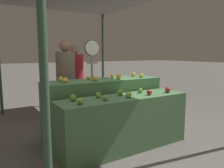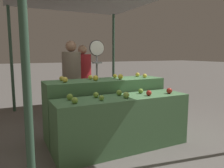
{
  "view_description": "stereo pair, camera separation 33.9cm",
  "coord_description": "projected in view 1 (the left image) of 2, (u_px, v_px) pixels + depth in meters",
  "views": [
    {
      "loc": [
        -1.81,
        -2.55,
        1.41
      ],
      "look_at": [
        -0.03,
        0.3,
        0.93
      ],
      "focal_mm": 35.0,
      "sensor_mm": 36.0,
      "label": 1
    },
    {
      "loc": [
        -1.51,
        -2.71,
        1.41
      ],
      "look_at": [
        -0.03,
        0.3,
        0.93
      ],
      "focal_mm": 35.0,
      "sensor_mm": 36.0,
      "label": 2
    }
  ],
  "objects": [
    {
      "name": "apple_front_6",
      "position": [
        98.0,
        95.0,
        3.06
      ],
      "size": [
        0.08,
        0.08,
        0.08
      ],
      "primitive_type": "sphere",
      "color": "#7AA338",
      "rests_on": "display_counter_front"
    },
    {
      "name": "apple_back_1",
      "position": [
        95.0,
        78.0,
        3.43
      ],
      "size": [
        0.09,
        0.09,
        0.09
      ],
      "primitive_type": "sphere",
      "color": "gold",
      "rests_on": "display_counter_back"
    },
    {
      "name": "display_counter_back",
      "position": [
        104.0,
        108.0,
        3.72
      ],
      "size": [
        2.02,
        0.55,
        0.97
      ],
      "primitive_type": "cube",
      "color": "#4C7A4C",
      "rests_on": "ground_plane"
    },
    {
      "name": "apple_front_5",
      "position": [
        73.0,
        98.0,
        2.86
      ],
      "size": [
        0.09,
        0.09,
        0.09
      ],
      "primitive_type": "sphere",
      "color": "#7AA338",
      "rests_on": "display_counter_front"
    },
    {
      "name": "apple_front_4",
      "position": [
        168.0,
        90.0,
        3.48
      ],
      "size": [
        0.09,
        0.09,
        0.09
      ],
      "primitive_type": "sphere",
      "color": "#AD281E",
      "rests_on": "display_counter_front"
    },
    {
      "name": "apple_back_5",
      "position": [
        89.0,
        77.0,
        3.6
      ],
      "size": [
        0.07,
        0.07,
        0.07
      ],
      "primitive_type": "sphere",
      "color": "yellow",
      "rests_on": "display_counter_back"
    },
    {
      "name": "apple_back_7",
      "position": [
        133.0,
        74.0,
        4.11
      ],
      "size": [
        0.08,
        0.08,
        0.08
      ],
      "primitive_type": "sphere",
      "color": "gold",
      "rests_on": "display_counter_back"
    },
    {
      "name": "apple_front_7",
      "position": [
        120.0,
        93.0,
        3.25
      ],
      "size": [
        0.09,
        0.09,
        0.09
      ],
      "primitive_type": "sphere",
      "color": "#7AA338",
      "rests_on": "display_counter_front"
    },
    {
      "name": "apple_back_2",
      "position": [
        119.0,
        77.0,
        3.68
      ],
      "size": [
        0.09,
        0.09,
        0.09
      ],
      "primitive_type": "sphere",
      "color": "gold",
      "rests_on": "display_counter_back"
    },
    {
      "name": "display_counter_front",
      "position": [
        124.0,
        122.0,
        3.23
      ],
      "size": [
        2.02,
        0.55,
        0.78
      ],
      "primitive_type": "cube",
      "color": "#4C7A4C",
      "rests_on": "ground_plane"
    },
    {
      "name": "apple_back_3",
      "position": [
        141.0,
        75.0,
        3.93
      ],
      "size": [
        0.07,
        0.07,
        0.07
      ],
      "primitive_type": "sphere",
      "color": "gold",
      "rests_on": "display_counter_back"
    },
    {
      "name": "apple_front_2",
      "position": [
        129.0,
        95.0,
        3.07
      ],
      "size": [
        0.09,
        0.09,
        0.09
      ],
      "primitive_type": "sphere",
      "color": "#8EB247",
      "rests_on": "display_counter_front"
    },
    {
      "name": "person_vendor_at_scale",
      "position": [
        66.0,
        76.0,
        4.35
      ],
      "size": [
        0.4,
        0.4,
        1.66
      ],
      "rotation": [
        0.0,
        0.0,
        3.19
      ],
      "color": "#2D2D38",
      "rests_on": "ground_plane"
    },
    {
      "name": "apple_front_8",
      "position": [
        140.0,
        91.0,
        3.45
      ],
      "size": [
        0.08,
        0.08,
        0.08
      ],
      "primitive_type": "sphere",
      "color": "#7AA338",
      "rests_on": "display_counter_front"
    },
    {
      "name": "apple_front_3",
      "position": [
        149.0,
        92.0,
        3.28
      ],
      "size": [
        0.08,
        0.08,
        0.08
      ],
      "primitive_type": "sphere",
      "color": "#AD281E",
      "rests_on": "display_counter_front"
    },
    {
      "name": "apple_front_1",
      "position": [
        105.0,
        98.0,
        2.89
      ],
      "size": [
        0.07,
        0.07,
        0.07
      ],
      "primitive_type": "sphere",
      "color": "#7AA338",
      "rests_on": "display_counter_front"
    },
    {
      "name": "apple_back_6",
      "position": [
        112.0,
        76.0,
        3.87
      ],
      "size": [
        0.07,
        0.07,
        0.07
      ],
      "primitive_type": "sphere",
      "color": "gold",
      "rests_on": "display_counter_back"
    },
    {
      "name": "produce_scale",
      "position": [
        92.0,
        63.0,
        4.25
      ],
      "size": [
        0.3,
        0.2,
        1.66
      ],
      "color": "#99999E",
      "rests_on": "ground_plane"
    },
    {
      "name": "apple_front_0",
      "position": [
        80.0,
        101.0,
        2.68
      ],
      "size": [
        0.08,
        0.08,
        0.08
      ],
      "primitive_type": "sphere",
      "color": "#84AD3D",
      "rests_on": "display_counter_front"
    },
    {
      "name": "apple_back_0",
      "position": [
        65.0,
        80.0,
        3.19
      ],
      "size": [
        0.08,
        0.08,
        0.08
      ],
      "primitive_type": "sphere",
      "color": "yellow",
      "rests_on": "display_counter_back"
    },
    {
      "name": "apple_back_4",
      "position": [
        60.0,
        79.0,
        3.36
      ],
      "size": [
        0.08,
        0.08,
        0.08
      ],
      "primitive_type": "sphere",
      "color": "gold",
      "rests_on": "display_counter_back"
    },
    {
      "name": "ground_plane",
      "position": [
        124.0,
        148.0,
        3.28
      ],
      "size": [
        60.0,
        60.0,
        0.0
      ],
      "primitive_type": "plane",
      "color": "#66605B"
    },
    {
      "name": "person_customer_left",
      "position": [
        75.0,
        75.0,
        5.07
      ],
      "size": [
        0.52,
        0.52,
        1.59
      ],
      "rotation": [
        0.0,
        0.0,
        2.74
      ],
      "color": "#2D2D38",
      "rests_on": "ground_plane"
    }
  ]
}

